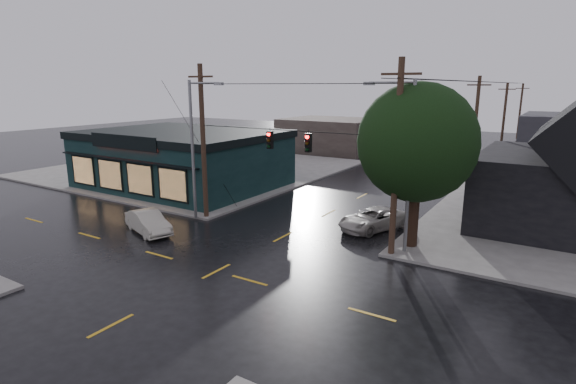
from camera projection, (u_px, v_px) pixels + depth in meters
The scene contains 15 objects.
ground_plane at pixel (216, 271), 21.83m from camera, with size 160.00×160.00×0.00m, color black.
sidewalk_nw at pixel (197, 168), 48.62m from camera, with size 28.00×28.00×0.15m, color slate.
pizza_shop at pixel (182, 158), 39.64m from camera, with size 16.30×12.34×4.90m.
corner_tree at pixel (417, 143), 23.66m from camera, with size 6.35×6.35×8.90m.
utility_pole_nw at pixel (207, 218), 30.54m from camera, with size 2.00×0.32×10.15m, color black, non-canonical shape.
utility_pole_ne at pixel (391, 256), 23.84m from camera, with size 2.00×0.32×10.15m, color black, non-canonical shape.
utility_pole_far_a at pixel (470, 183), 41.58m from camera, with size 2.00×0.32×9.65m, color black, non-canonical shape.
utility_pole_far_b at pixel (500, 155), 58.08m from camera, with size 2.00×0.32×9.15m, color black, non-canonical shape.
utility_pole_far_c at pixel (517, 140), 74.58m from camera, with size 2.00×0.32×9.15m, color black, non-canonical shape.
span_signal_assembly at pixel (289, 141), 25.82m from camera, with size 13.00×0.48×1.23m.
streetlight_nw at pixel (196, 220), 30.12m from camera, with size 5.40×0.30×9.15m, color gray, non-canonical shape.
streetlight_ne at pixel (404, 253), 24.16m from camera, with size 5.40×0.30×9.15m, color gray, non-canonical shape.
bg_building_west at pixel (330, 135), 61.54m from camera, with size 12.00×10.00×4.40m, color #382B28.
sedan_cream at pixel (148, 222), 27.36m from camera, with size 1.45×4.16×1.37m, color #B3AF9D.
suv_silver at pixel (373, 219), 28.06m from camera, with size 2.20×4.76×1.32m, color #ACA69E.
Camera 1 is at (13.73, -15.40, 8.80)m, focal length 28.00 mm.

